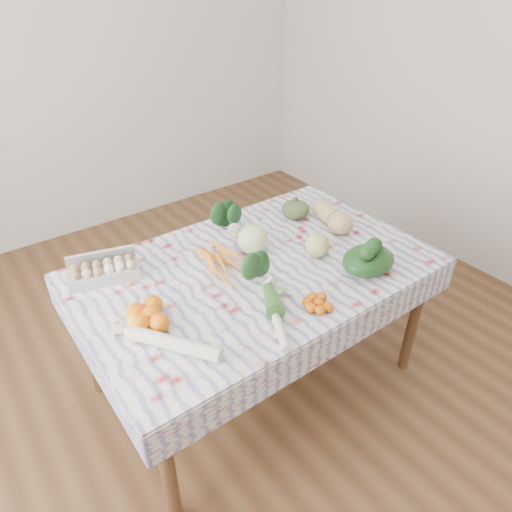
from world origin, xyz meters
The scene contains 17 objects.
ground centered at (0.00, 0.00, 0.00)m, with size 4.50×4.50×0.00m, color #53341C.
wall_back centered at (0.00, 2.25, 1.40)m, with size 4.00×0.04×2.80m, color silver.
dining_table centered at (0.00, 0.00, 0.68)m, with size 1.60×1.00×0.75m.
tablecloth centered at (0.00, 0.00, 0.76)m, with size 1.66×1.06×0.01m, color silver.
egg_carton centered at (-0.62, 0.32, 0.80)m, with size 0.31×0.12×0.08m, color #ABACA6.
carrot_bunch centered at (-0.13, 0.09, 0.78)m, with size 0.25×0.23×0.05m, color orange.
kale_bunch centered at (0.09, 0.35, 0.83)m, with size 0.15×0.13×0.13m, color #143515.
kabocha_squash centered at (0.47, 0.26, 0.81)m, with size 0.16×0.16×0.10m, color #40552B.
cabbage centered at (0.06, 0.11, 0.84)m, with size 0.15×0.15×0.15m, color #C1D38C.
butternut_squash centered at (0.57, 0.06, 0.83)m, with size 0.13×0.28×0.13m, color tan.
orange_cluster centered at (-0.57, -0.07, 0.80)m, with size 0.25×0.25×0.08m, color orange.
broccoli centered at (-0.07, -0.14, 0.82)m, with size 0.15×0.15×0.11m, color #1C461B.
mandarin_cluster centered at (0.03, -0.40, 0.79)m, with size 0.15×0.15×0.05m, color #E05E09.
grapefruit centered at (0.30, -0.10, 0.82)m, with size 0.12×0.12×0.12m, color #CFC36C.
spinach_bag centered at (0.40, -0.34, 0.82)m, with size 0.27×0.21×0.12m, color black.
daikon centered at (-0.58, -0.26, 0.79)m, with size 0.06×0.06×0.40m, color silver.
leek centered at (-0.17, -0.37, 0.78)m, with size 0.04×0.04×0.36m, color silver.
Camera 1 is at (-1.06, -1.44, 1.99)m, focal length 32.00 mm.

